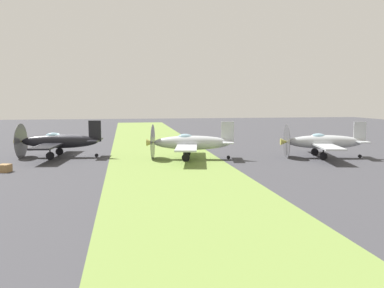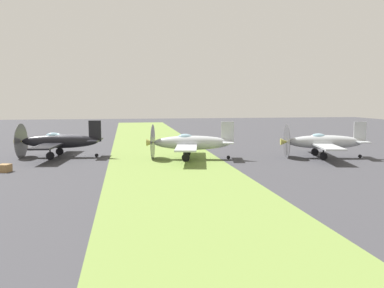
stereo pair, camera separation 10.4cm
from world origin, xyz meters
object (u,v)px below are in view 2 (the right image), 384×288
at_px(airplane_lead, 59,141).
at_px(supply_crate, 4,168).
at_px(airplane_wingman, 190,143).
at_px(ground_crew_chief, 27,142).
at_px(airplane_trail, 323,142).

relative_size(airplane_lead, supply_crate, 12.45).
bearing_deg(airplane_lead, airplane_wingman, -97.71).
bearing_deg(ground_crew_chief, airplane_lead, -114.52).
relative_size(airplane_lead, airplane_trail, 1.02).
distance_m(airplane_wingman, airplane_trail, 13.61).
distance_m(airplane_wingman, ground_crew_chief, 20.81).
relative_size(airplane_lead, ground_crew_chief, 6.48).
bearing_deg(airplane_lead, airplane_trail, -93.13).
relative_size(airplane_trail, ground_crew_chief, 6.33).
bearing_deg(airplane_wingman, airplane_trail, -84.74).
height_order(airplane_lead, supply_crate, airplane_lead).
xyz_separation_m(airplane_trail, supply_crate, (-3.36, 29.88, -1.30)).
xyz_separation_m(airplane_wingman, supply_crate, (-4.66, 16.32, -1.33)).
bearing_deg(airplane_trail, airplane_wingman, 96.19).
bearing_deg(airplane_wingman, ground_crew_chief, 70.37).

